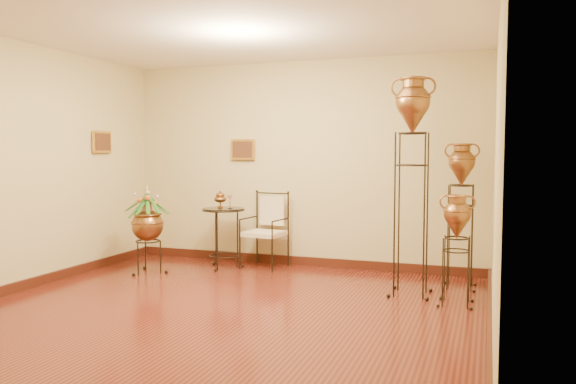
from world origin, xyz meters
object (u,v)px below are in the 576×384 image
(amphora_tall, at_px, (412,184))
(planter_urn, at_px, (147,221))
(side_table, at_px, (224,237))
(amphora_mid, at_px, (461,215))
(armchair, at_px, (264,230))

(amphora_tall, bearing_deg, planter_urn, 179.97)
(amphora_tall, height_order, side_table, amphora_tall)
(amphora_mid, xyz_separation_m, armchair, (-2.55, 0.30, -0.34))
(amphora_mid, xyz_separation_m, side_table, (-3.06, 0.11, -0.43))
(armchair, distance_m, side_table, 0.56)
(amphora_tall, xyz_separation_m, armchair, (-2.06, 0.81, -0.71))
(amphora_tall, distance_m, side_table, 2.76)
(amphora_tall, relative_size, side_table, 2.33)
(amphora_tall, distance_m, amphora_mid, 0.80)
(planter_urn, bearing_deg, side_table, 38.15)
(amphora_mid, bearing_deg, amphora_tall, -134.21)
(planter_urn, xyz_separation_m, side_table, (0.78, 0.62, -0.25))
(amphora_tall, height_order, amphora_mid, amphora_tall)
(armchair, bearing_deg, side_table, -152.11)
(amphora_mid, relative_size, armchair, 1.66)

